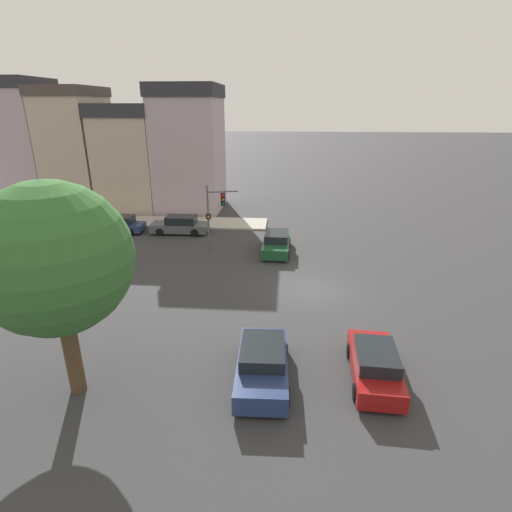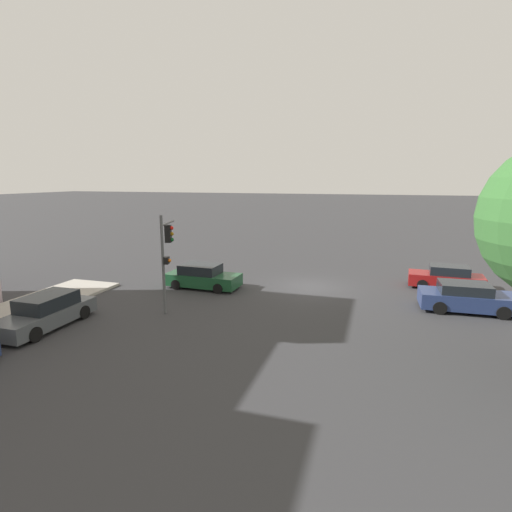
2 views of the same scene
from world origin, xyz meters
TOP-DOWN VIEW (x-y plane):
  - ground_plane at (0.00, 0.00)m, footprint 300.00×300.00m
  - traffic_signal at (6.19, 6.65)m, footprint 0.97×2.30m
  - crossing_car_0 at (-8.36, 2.34)m, footprint 4.59×2.14m
  - crossing_car_1 at (6.32, 2.24)m, footprint 4.57×2.10m
  - crossing_car_2 at (-8.03, -2.04)m, footprint 4.33×2.01m
  - parked_car_0 at (10.27, 10.47)m, footprint 1.92×4.73m

SIDE VIEW (x-z plane):
  - ground_plane at x=0.00m, z-range 0.00..0.00m
  - crossing_car_2 at x=-8.03m, z-range -0.04..1.39m
  - crossing_car_1 at x=6.32m, z-range -0.05..1.41m
  - crossing_car_0 at x=-8.36m, z-range -0.03..1.43m
  - parked_car_0 at x=10.27m, z-range -0.05..1.44m
  - traffic_signal at x=6.19m, z-range 0.77..5.69m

